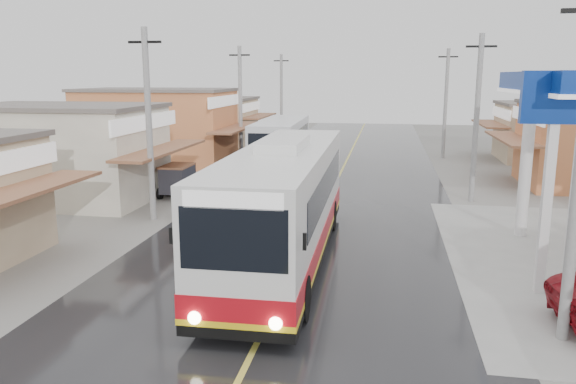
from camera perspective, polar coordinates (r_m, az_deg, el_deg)
name	(u,v)px	position (r m, az deg, el deg)	size (l,w,h in m)	color
ground	(270,318)	(14.70, -1.87, -12.64)	(120.00, 120.00, 0.00)	slate
road	(329,196)	(28.88, 4.22, -0.40)	(12.00, 90.00, 0.02)	black
centre_line	(329,196)	(28.88, 4.22, -0.37)	(0.15, 90.00, 0.01)	#D8CC4C
shopfronts_left	(120,178)	(35.39, -16.69, 1.38)	(11.00, 44.00, 5.20)	tan
utility_poles_left	(205,188)	(31.29, -8.45, 0.44)	(1.60, 50.00, 8.00)	gray
utility_poles_right	(471,201)	(29.06, 18.08, -0.90)	(1.60, 36.00, 8.00)	gray
coach_bus	(284,204)	(18.34, -0.37, -1.18)	(3.06, 13.10, 4.08)	silver
second_bus	(281,143)	(36.59, -0.72, 4.96)	(2.94, 9.82, 3.23)	silver
cyclist	(240,196)	(26.14, -4.89, -0.37)	(0.65, 1.72, 1.83)	black
tricycle_near	(177,179)	(28.95, -11.19, 1.34)	(1.44, 2.18, 1.66)	#26262D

